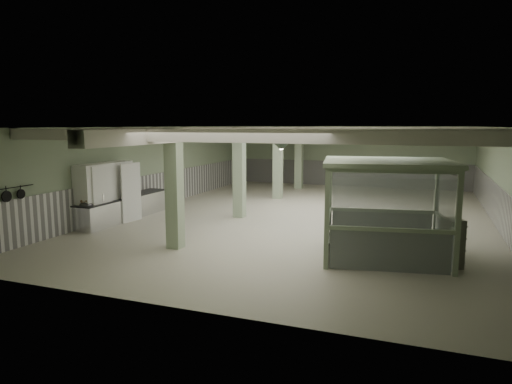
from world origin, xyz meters
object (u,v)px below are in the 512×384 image
(filing_cabinet, at_px, (452,243))
(prep_counter, at_px, (124,208))
(guard_booth, at_px, (387,193))
(walkin_cooler, at_px, (106,192))

(filing_cabinet, bearing_deg, prep_counter, 145.50)
(guard_booth, bearing_deg, filing_cabinet, -16.99)
(prep_counter, xyz_separation_m, guard_booth, (10.04, -1.81, 1.37))
(filing_cabinet, bearing_deg, walkin_cooler, 150.04)
(prep_counter, relative_size, filing_cabinet, 3.81)
(guard_booth, xyz_separation_m, filing_cabinet, (1.71, -0.21, -1.19))
(prep_counter, bearing_deg, walkin_cooler, -95.11)
(prep_counter, relative_size, guard_booth, 1.27)
(guard_booth, relative_size, filing_cabinet, 3.00)
(guard_booth, bearing_deg, prep_counter, 159.90)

